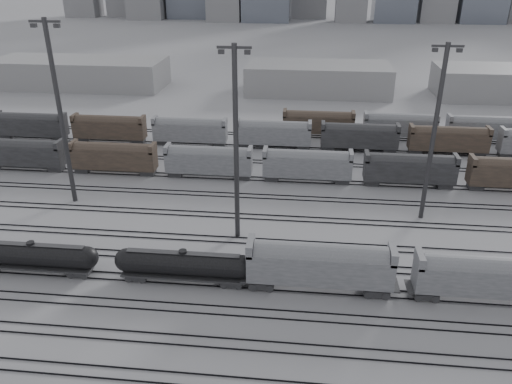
# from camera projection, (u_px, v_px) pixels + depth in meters

# --- Properties ---
(ground) EXTENTS (900.00, 900.00, 0.00)m
(ground) POSITION_uv_depth(u_px,v_px,m) (233.00, 289.00, 57.89)
(ground) COLOR #A4A5A9
(ground) RESTS_ON ground
(tracks) EXTENTS (220.00, 71.50, 0.16)m
(tracks) POSITION_uv_depth(u_px,v_px,m) (251.00, 218.00, 73.59)
(tracks) COLOR black
(tracks) RESTS_ON ground
(tank_car_a) EXTENTS (16.32, 2.72, 4.03)m
(tank_car_a) POSITION_uv_depth(u_px,v_px,m) (33.00, 255.00, 60.17)
(tank_car_a) COLOR black
(tank_car_a) RESTS_ON ground
(tank_car_b) EXTENTS (16.57, 2.76, 4.09)m
(tank_car_b) POSITION_uv_depth(u_px,v_px,m) (184.00, 264.00, 58.35)
(tank_car_b) COLOR black
(tank_car_b) RESTS_ON ground
(hopper_car_a) EXTENTS (16.55, 3.29, 5.92)m
(hopper_car_a) POSITION_uv_depth(u_px,v_px,m) (320.00, 263.00, 56.27)
(hopper_car_a) COLOR black
(hopper_car_a) RESTS_ON ground
(hopper_car_b) EXTENTS (15.35, 3.05, 5.49)m
(hopper_car_b) POSITION_uv_depth(u_px,v_px,m) (486.00, 275.00, 54.62)
(hopper_car_b) COLOR black
(hopper_car_b) RESTS_ON ground
(light_mast_b) EXTENTS (4.42, 0.71, 27.65)m
(light_mast_b) POSITION_uv_depth(u_px,v_px,m) (60.00, 111.00, 72.78)
(light_mast_b) COLOR #343437
(light_mast_b) RESTS_ON ground
(light_mast_c) EXTENTS (4.15, 0.66, 25.92)m
(light_mast_c) POSITION_uv_depth(u_px,v_px,m) (236.00, 142.00, 63.22)
(light_mast_c) COLOR #343437
(light_mast_c) RESTS_ON ground
(light_mast_d) EXTENTS (4.04, 0.65, 25.22)m
(light_mast_d) POSITION_uv_depth(u_px,v_px,m) (434.00, 131.00, 68.24)
(light_mast_d) COLOR #343437
(light_mast_d) RESTS_ON ground
(bg_string_near) EXTENTS (151.00, 3.00, 5.60)m
(bg_string_near) POSITION_uv_depth(u_px,v_px,m) (307.00, 166.00, 84.70)
(bg_string_near) COLOR gray
(bg_string_near) RESTS_ON ground
(bg_string_mid) EXTENTS (151.00, 3.00, 5.60)m
(bg_string_mid) POSITION_uv_depth(u_px,v_px,m) (359.00, 138.00, 98.11)
(bg_string_mid) COLOR black
(bg_string_mid) RESTS_ON ground
(bg_string_far) EXTENTS (66.00, 3.00, 5.60)m
(bg_string_far) POSITION_uv_depth(u_px,v_px,m) (442.00, 128.00, 103.61)
(bg_string_far) COLOR brown
(bg_string_far) RESTS_ON ground
(warehouse_left) EXTENTS (50.00, 18.00, 8.00)m
(warehouse_left) POSITION_uv_depth(u_px,v_px,m) (80.00, 73.00, 147.46)
(warehouse_left) COLOR gray
(warehouse_left) RESTS_ON ground
(warehouse_mid) EXTENTS (40.00, 18.00, 8.00)m
(warehouse_mid) POSITION_uv_depth(u_px,v_px,m) (318.00, 78.00, 140.65)
(warehouse_mid) COLOR gray
(warehouse_mid) RESTS_ON ground
(warehouse_right) EXTENTS (35.00, 18.00, 8.00)m
(warehouse_right) POSITION_uv_depth(u_px,v_px,m) (502.00, 83.00, 135.79)
(warehouse_right) COLOR gray
(warehouse_right) RESTS_ON ground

